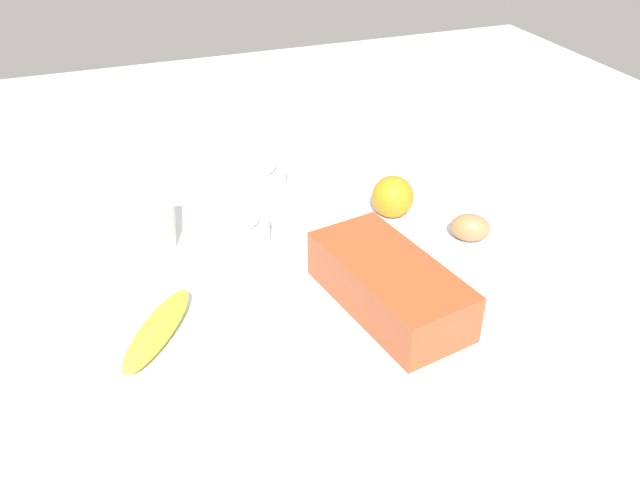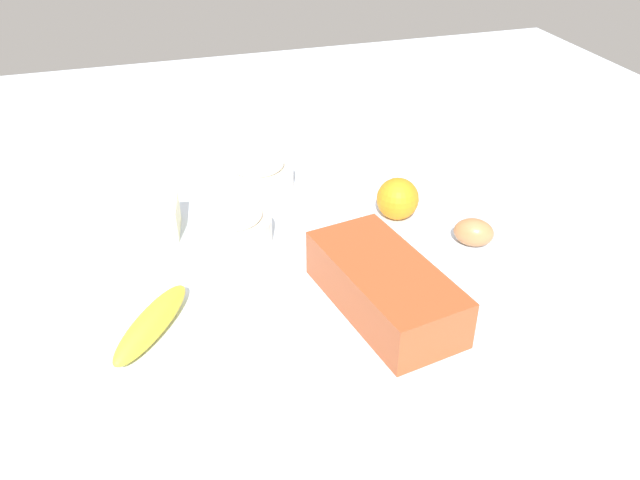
{
  "view_description": "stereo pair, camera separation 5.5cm",
  "coord_description": "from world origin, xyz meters",
  "px_view_note": "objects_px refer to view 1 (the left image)",
  "views": [
    {
      "loc": [
        -0.88,
        0.33,
        0.65
      ],
      "look_at": [
        0.0,
        0.0,
        0.04
      ],
      "focal_mm": 36.84,
      "sensor_mm": 36.0,
      "label": 1
    },
    {
      "loc": [
        -0.9,
        0.28,
        0.65
      ],
      "look_at": [
        0.0,
        0.0,
        0.04
      ],
      "focal_mm": 36.84,
      "sensor_mm": 36.0,
      "label": 2
    }
  ],
  "objects_px": {
    "flour_bowl": "(250,173)",
    "loaf_pan": "(389,284)",
    "banana": "(157,330)",
    "butter_block": "(156,223)",
    "egg_near_butter": "(470,228)",
    "orange_fruit": "(393,197)",
    "sugar_bowl": "(232,227)"
  },
  "relations": [
    {
      "from": "flour_bowl",
      "to": "orange_fruit",
      "type": "xyz_separation_m",
      "value": [
        -0.2,
        -0.23,
        0.01
      ]
    },
    {
      "from": "orange_fruit",
      "to": "egg_near_butter",
      "type": "height_order",
      "value": "orange_fruit"
    },
    {
      "from": "sugar_bowl",
      "to": "banana",
      "type": "distance_m",
      "value": 0.27
    },
    {
      "from": "banana",
      "to": "flour_bowl",
      "type": "bearing_deg",
      "value": -31.4
    },
    {
      "from": "flour_bowl",
      "to": "sugar_bowl",
      "type": "xyz_separation_m",
      "value": [
        -0.2,
        0.09,
        0.0
      ]
    },
    {
      "from": "orange_fruit",
      "to": "sugar_bowl",
      "type": "bearing_deg",
      "value": 88.46
    },
    {
      "from": "flour_bowl",
      "to": "loaf_pan",
      "type": "bearing_deg",
      "value": -167.68
    },
    {
      "from": "orange_fruit",
      "to": "banana",
      "type": "bearing_deg",
      "value": 113.57
    },
    {
      "from": "loaf_pan",
      "to": "banana",
      "type": "relative_size",
      "value": 1.57
    },
    {
      "from": "flour_bowl",
      "to": "banana",
      "type": "relative_size",
      "value": 0.78
    },
    {
      "from": "banana",
      "to": "egg_near_butter",
      "type": "bearing_deg",
      "value": -82.1
    },
    {
      "from": "sugar_bowl",
      "to": "banana",
      "type": "bearing_deg",
      "value": 142.58
    },
    {
      "from": "loaf_pan",
      "to": "orange_fruit",
      "type": "relative_size",
      "value": 3.72
    },
    {
      "from": "sugar_bowl",
      "to": "orange_fruit",
      "type": "relative_size",
      "value": 1.67
    },
    {
      "from": "sugar_bowl",
      "to": "egg_near_butter",
      "type": "relative_size",
      "value": 1.89
    },
    {
      "from": "sugar_bowl",
      "to": "orange_fruit",
      "type": "height_order",
      "value": "orange_fruit"
    },
    {
      "from": "banana",
      "to": "butter_block",
      "type": "relative_size",
      "value": 2.11
    },
    {
      "from": "orange_fruit",
      "to": "loaf_pan",
      "type": "bearing_deg",
      "value": 153.07
    },
    {
      "from": "loaf_pan",
      "to": "sugar_bowl",
      "type": "relative_size",
      "value": 2.22
    },
    {
      "from": "orange_fruit",
      "to": "flour_bowl",
      "type": "bearing_deg",
      "value": 47.99
    },
    {
      "from": "flour_bowl",
      "to": "sugar_bowl",
      "type": "height_order",
      "value": "sugar_bowl"
    },
    {
      "from": "loaf_pan",
      "to": "banana",
      "type": "distance_m",
      "value": 0.35
    },
    {
      "from": "orange_fruit",
      "to": "butter_block",
      "type": "distance_m",
      "value": 0.44
    },
    {
      "from": "flour_bowl",
      "to": "sugar_bowl",
      "type": "relative_size",
      "value": 1.1
    },
    {
      "from": "sugar_bowl",
      "to": "egg_near_butter",
      "type": "height_order",
      "value": "sugar_bowl"
    },
    {
      "from": "egg_near_butter",
      "to": "sugar_bowl",
      "type": "bearing_deg",
      "value": 71.23
    },
    {
      "from": "banana",
      "to": "butter_block",
      "type": "height_order",
      "value": "butter_block"
    },
    {
      "from": "loaf_pan",
      "to": "banana",
      "type": "bearing_deg",
      "value": 72.98
    },
    {
      "from": "flour_bowl",
      "to": "banana",
      "type": "xyz_separation_m",
      "value": [
        -0.41,
        0.25,
        -0.01
      ]
    },
    {
      "from": "sugar_bowl",
      "to": "loaf_pan",
      "type": "bearing_deg",
      "value": -144.45
    },
    {
      "from": "flour_bowl",
      "to": "egg_near_butter",
      "type": "xyz_separation_m",
      "value": [
        -0.33,
        -0.32,
        -0.01
      ]
    },
    {
      "from": "banana",
      "to": "loaf_pan",
      "type": "bearing_deg",
      "value": -96.8
    }
  ]
}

